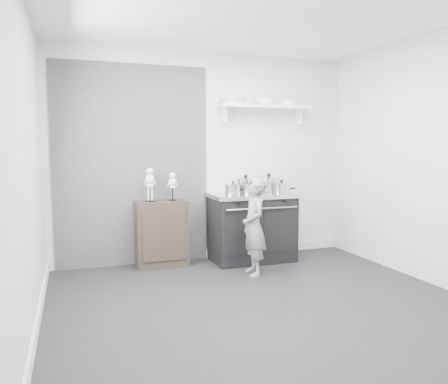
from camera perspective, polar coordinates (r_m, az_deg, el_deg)
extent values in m
plane|color=black|center=(4.34, 4.76, -14.15)|extent=(4.00, 4.00, 0.00)
cube|color=silver|center=(5.77, -2.44, 4.56)|extent=(4.00, 0.02, 2.70)
cube|color=silver|center=(2.55, 21.74, 2.33)|extent=(4.00, 0.02, 2.70)
cube|color=silver|center=(3.74, -24.36, 3.25)|extent=(0.02, 3.60, 2.70)
cube|color=silver|center=(5.23, 25.40, 3.84)|extent=(0.02, 3.60, 2.70)
cube|color=silver|center=(4.25, 5.10, 22.45)|extent=(4.00, 3.60, 0.02)
cube|color=black|center=(5.56, -11.83, 3.35)|extent=(1.90, 0.02, 2.50)
cube|color=silver|center=(6.28, 6.50, -7.24)|extent=(2.00, 0.03, 0.12)
cube|color=silver|center=(4.00, -23.24, -15.53)|extent=(0.03, 3.60, 0.12)
cube|color=white|center=(5.95, 5.43, 11.04)|extent=(1.30, 0.26, 0.04)
cube|color=white|center=(5.80, 0.11, 10.01)|extent=(0.03, 0.12, 0.20)
cube|color=white|center=(6.25, 9.80, 9.63)|extent=(0.03, 0.12, 0.20)
cube|color=black|center=(5.75, 3.61, -4.80)|extent=(1.05, 0.63, 0.84)
cube|color=silver|center=(5.68, 3.64, -0.39)|extent=(1.11, 0.67, 0.05)
cube|color=black|center=(5.36, 2.44, -5.35)|extent=(0.44, 0.02, 0.54)
cube|color=black|center=(5.57, 7.27, -4.97)|extent=(0.44, 0.02, 0.54)
cylinder|color=silver|center=(5.38, 5.07, -2.16)|extent=(0.94, 0.02, 0.02)
cylinder|color=black|center=(5.27, 1.89, -1.40)|extent=(0.04, 0.03, 0.04)
cylinder|color=black|center=(5.39, 5.00, -1.26)|extent=(0.04, 0.03, 0.04)
cylinder|color=black|center=(5.52, 7.98, -1.11)|extent=(0.04, 0.03, 0.04)
cube|color=black|center=(5.54, -8.20, -5.37)|extent=(0.63, 0.37, 0.82)
imported|color=gray|center=(5.07, 3.94, -4.55)|extent=(0.30, 0.43, 1.13)
cylinder|color=silver|center=(5.49, 1.19, 0.29)|extent=(0.20, 0.20, 0.12)
cylinder|color=silver|center=(5.49, 1.19, 0.98)|extent=(0.21, 0.21, 0.02)
sphere|color=black|center=(5.48, 1.19, 1.25)|extent=(0.04, 0.04, 0.04)
cylinder|color=black|center=(5.54, 2.57, 0.34)|extent=(0.10, 0.02, 0.02)
cylinder|color=silver|center=(5.78, 2.85, 0.84)|extent=(0.27, 0.27, 0.17)
cylinder|color=silver|center=(5.77, 2.85, 1.76)|extent=(0.27, 0.27, 0.02)
sphere|color=black|center=(5.77, 2.85, 2.07)|extent=(0.05, 0.05, 0.05)
cylinder|color=black|center=(5.84, 4.42, 0.89)|extent=(0.10, 0.02, 0.02)
cylinder|color=silver|center=(5.85, 5.86, 0.92)|extent=(0.31, 0.31, 0.18)
cylinder|color=silver|center=(5.85, 5.87, 1.87)|extent=(0.31, 0.31, 0.02)
sphere|color=black|center=(5.84, 5.87, 2.21)|extent=(0.05, 0.05, 0.05)
cylinder|color=black|center=(5.94, 7.54, 0.97)|extent=(0.10, 0.02, 0.02)
cylinder|color=silver|center=(5.63, 7.51, 0.42)|extent=(0.22, 0.22, 0.12)
cylinder|color=silver|center=(5.62, 7.52, 1.13)|extent=(0.23, 0.23, 0.02)
sphere|color=black|center=(5.62, 7.52, 1.40)|extent=(0.04, 0.04, 0.04)
cylinder|color=black|center=(5.70, 8.86, 0.46)|extent=(0.10, 0.02, 0.02)
cylinder|color=silver|center=(5.47, 3.34, 0.22)|extent=(0.16, 0.16, 0.11)
cylinder|color=silver|center=(5.46, 3.34, 0.88)|extent=(0.16, 0.16, 0.02)
sphere|color=black|center=(5.46, 3.34, 1.11)|extent=(0.03, 0.03, 0.03)
cylinder|color=black|center=(5.52, 4.48, 0.27)|extent=(0.10, 0.02, 0.02)
imported|color=white|center=(5.78, 1.29, 11.81)|extent=(0.33, 0.33, 0.08)
imported|color=white|center=(5.95, 5.37, 11.57)|extent=(0.23, 0.23, 0.07)
cylinder|color=white|center=(6.11, 8.40, 11.35)|extent=(0.24, 0.24, 0.06)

